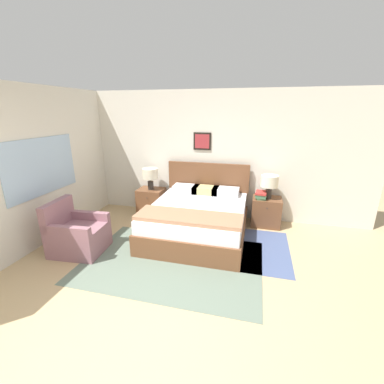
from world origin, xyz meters
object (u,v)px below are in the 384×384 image
table_lamp_near_window (150,175)px  nightstand_near_window (152,201)px  armchair (77,235)px  nightstand_by_door (266,212)px  table_lamp_by_door (269,182)px  bed (198,218)px

table_lamp_near_window → nightstand_near_window: bearing=114.0°
armchair → nightstand_by_door: armchair is taller
nightstand_by_door → table_lamp_by_door: (0.01, -0.02, 0.61)m
nightstand_near_window → nightstand_by_door: size_ratio=1.00×
nightstand_near_window → nightstand_by_door: 2.44m
nightstand_near_window → table_lamp_near_window: bearing=-66.0°
table_lamp_by_door → table_lamp_near_window: bearing=180.0°
nightstand_near_window → table_lamp_near_window: size_ratio=1.22×
nightstand_by_door → table_lamp_by_door: size_ratio=1.22×
bed → nightstand_near_window: bed is taller
bed → nightstand_by_door: bed is taller
nightstand_near_window → table_lamp_by_door: 2.53m
bed → armchair: (-1.76, -1.05, -0.04)m
table_lamp_near_window → table_lamp_by_door: same height
table_lamp_near_window → table_lamp_by_door: 2.44m
armchair → table_lamp_near_window: 1.95m
table_lamp_near_window → table_lamp_by_door: bearing=0.0°
bed → table_lamp_near_window: size_ratio=4.24×
nightstand_by_door → table_lamp_near_window: table_lamp_near_window is taller
table_lamp_by_door → armchair: bearing=-149.5°
bed → table_lamp_by_door: (1.23, 0.72, 0.57)m
armchair → nightstand_near_window: 1.87m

